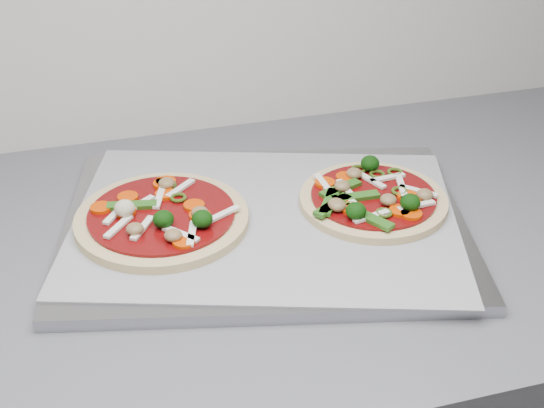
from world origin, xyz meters
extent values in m
cube|color=#57575D|center=(0.00, 1.30, 0.88)|extent=(3.60, 0.60, 0.04)
cube|color=#9C9CA1|center=(-0.06, 1.31, 0.91)|extent=(0.54, 0.44, 0.02)
cube|color=#9D9DA2|center=(-0.06, 1.31, 0.92)|extent=(0.53, 0.45, 0.00)
cylinder|color=#D2B67A|center=(-0.18, 1.33, 0.92)|extent=(0.27, 0.27, 0.01)
cylinder|color=#690A0B|center=(-0.18, 1.33, 0.93)|extent=(0.23, 0.23, 0.00)
cube|color=white|center=(-0.18, 1.36, 0.93)|extent=(0.02, 0.05, 0.00)
cylinder|color=#F73A00|center=(-0.17, 1.26, 0.93)|extent=(0.03, 0.03, 0.00)
cube|color=white|center=(-0.12, 1.31, 0.93)|extent=(0.05, 0.03, 0.00)
ellipsoid|color=#0E3D08|center=(-0.18, 1.30, 0.94)|extent=(0.03, 0.03, 0.02)
ellipsoid|color=olive|center=(-0.17, 1.39, 0.94)|extent=(0.03, 0.03, 0.01)
ellipsoid|color=olive|center=(-0.22, 1.30, 0.94)|extent=(0.03, 0.03, 0.01)
cube|color=white|center=(-0.16, 1.28, 0.93)|extent=(0.02, 0.05, 0.00)
cube|color=white|center=(-0.21, 1.30, 0.93)|extent=(0.03, 0.04, 0.00)
cylinder|color=#F73A00|center=(-0.17, 1.39, 0.93)|extent=(0.03, 0.03, 0.00)
cube|color=white|center=(-0.15, 1.38, 0.93)|extent=(0.04, 0.04, 0.00)
cube|color=#2C6017|center=(-0.21, 1.35, 0.93)|extent=(0.06, 0.02, 0.00)
cylinder|color=#F73A00|center=(-0.17, 1.40, 0.93)|extent=(0.03, 0.03, 0.00)
cylinder|color=#F73A00|center=(-0.14, 1.31, 0.93)|extent=(0.03, 0.03, 0.00)
torus|color=#364F13|center=(-0.16, 1.39, 0.93)|extent=(0.03, 0.03, 0.00)
cube|color=white|center=(-0.23, 1.31, 0.93)|extent=(0.04, 0.04, 0.00)
ellipsoid|color=olive|center=(-0.14, 1.31, 0.94)|extent=(0.03, 0.03, 0.01)
cube|color=white|center=(-0.17, 1.28, 0.93)|extent=(0.04, 0.04, 0.00)
cylinder|color=#F73A00|center=(-0.22, 1.34, 0.93)|extent=(0.03, 0.03, 0.00)
cylinder|color=#F73A00|center=(-0.14, 1.33, 0.93)|extent=(0.03, 0.03, 0.00)
cylinder|color=#F73A00|center=(-0.22, 1.37, 0.93)|extent=(0.03, 0.03, 0.00)
torus|color=#364F13|center=(-0.16, 1.36, 0.93)|extent=(0.02, 0.02, 0.00)
cylinder|color=#F73A00|center=(-0.25, 1.36, 0.93)|extent=(0.03, 0.03, 0.00)
cube|color=white|center=(-0.21, 1.35, 0.93)|extent=(0.04, 0.04, 0.00)
ellipsoid|color=#0E3D08|center=(-0.14, 1.29, 0.94)|extent=(0.03, 0.03, 0.02)
cylinder|color=#F73A00|center=(-0.17, 1.37, 0.93)|extent=(0.03, 0.03, 0.00)
ellipsoid|color=olive|center=(-0.18, 1.27, 0.94)|extent=(0.03, 0.03, 0.01)
ellipsoid|color=beige|center=(-0.22, 1.34, 0.94)|extent=(0.03, 0.03, 0.02)
cube|color=white|center=(-0.23, 1.34, 0.93)|extent=(0.04, 0.04, 0.00)
cylinder|color=#D2B67A|center=(0.07, 1.31, 0.92)|extent=(0.23, 0.23, 0.01)
cylinder|color=#690A0B|center=(0.07, 1.31, 0.93)|extent=(0.20, 0.20, 0.00)
cube|color=#2C6017|center=(0.05, 1.30, 0.93)|extent=(0.06, 0.02, 0.00)
ellipsoid|color=#0E3D08|center=(0.03, 1.26, 0.94)|extent=(0.03, 0.03, 0.02)
ellipsoid|color=olive|center=(0.02, 1.28, 0.94)|extent=(0.03, 0.03, 0.01)
cylinder|color=#F73A00|center=(0.11, 1.29, 0.93)|extent=(0.03, 0.03, 0.00)
cube|color=#2C6017|center=(0.04, 1.33, 0.93)|extent=(0.06, 0.03, 0.00)
torus|color=#364F13|center=(0.12, 1.35, 0.93)|extent=(0.03, 0.03, 0.00)
cylinder|color=#F73A00|center=(0.03, 1.28, 0.93)|extent=(0.03, 0.03, 0.00)
ellipsoid|color=olive|center=(0.02, 1.29, 0.94)|extent=(0.02, 0.02, 0.01)
cube|color=#2C6017|center=(0.01, 1.30, 0.93)|extent=(0.04, 0.06, 0.00)
torus|color=#364F13|center=(0.06, 1.26, 0.93)|extent=(0.02, 0.02, 0.00)
cube|color=white|center=(0.04, 1.32, 0.93)|extent=(0.01, 0.05, 0.00)
torus|color=#364F13|center=(0.10, 1.30, 0.93)|extent=(0.02, 0.02, 0.00)
cube|color=white|center=(0.12, 1.29, 0.93)|extent=(0.04, 0.04, 0.00)
torus|color=#364F13|center=(0.07, 1.37, 0.93)|extent=(0.02, 0.02, 0.00)
cylinder|color=#F73A00|center=(0.05, 1.35, 0.93)|extent=(0.04, 0.04, 0.00)
cube|color=#2C6017|center=(0.01, 1.29, 0.93)|extent=(0.06, 0.04, 0.00)
cube|color=white|center=(0.04, 1.28, 0.93)|extent=(0.01, 0.05, 0.00)
cube|color=white|center=(0.10, 1.33, 0.93)|extent=(0.05, 0.01, 0.00)
cylinder|color=#F73A00|center=(0.11, 1.28, 0.93)|extent=(0.03, 0.03, 0.00)
cube|color=white|center=(0.11, 1.31, 0.93)|extent=(0.02, 0.05, 0.00)
cube|color=white|center=(0.05, 1.26, 0.93)|extent=(0.05, 0.02, 0.00)
torus|color=#364F13|center=(0.09, 1.35, 0.93)|extent=(0.03, 0.03, 0.00)
cube|color=white|center=(0.02, 1.34, 0.93)|extent=(0.01, 0.05, 0.00)
cylinder|color=#F73A00|center=(0.08, 1.26, 0.93)|extent=(0.03, 0.03, 0.00)
ellipsoid|color=olive|center=(0.12, 1.28, 0.94)|extent=(0.02, 0.02, 0.01)
cylinder|color=#F73A00|center=(0.09, 1.25, 0.93)|extent=(0.03, 0.03, 0.00)
cylinder|color=#F73A00|center=(0.02, 1.35, 0.93)|extent=(0.03, 0.03, 0.00)
cube|color=white|center=(0.08, 1.34, 0.93)|extent=(0.03, 0.05, 0.00)
ellipsoid|color=#0E3D08|center=(0.10, 1.26, 0.94)|extent=(0.03, 0.03, 0.02)
torus|color=#364F13|center=(0.03, 1.28, 0.93)|extent=(0.03, 0.03, 0.00)
ellipsoid|color=olive|center=(0.08, 1.28, 0.94)|extent=(0.03, 0.03, 0.01)
cube|color=white|center=(0.11, 1.26, 0.93)|extent=(0.05, 0.01, 0.00)
ellipsoid|color=olive|center=(0.06, 1.35, 0.94)|extent=(0.03, 0.03, 0.01)
ellipsoid|color=#0E3D08|center=(0.09, 1.36, 0.94)|extent=(0.03, 0.03, 0.02)
cube|color=#2C6017|center=(0.05, 1.25, 0.93)|extent=(0.04, 0.06, 0.00)
ellipsoid|color=olive|center=(0.04, 1.32, 0.94)|extent=(0.02, 0.02, 0.01)
cylinder|color=#F73A00|center=(0.02, 1.30, 0.93)|extent=(0.03, 0.03, 0.00)
camera|label=1|loc=(-0.26, 0.59, 1.40)|focal=50.00mm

